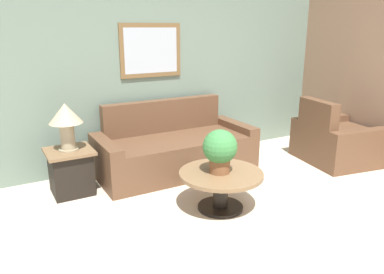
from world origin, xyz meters
The scene contains 9 objects.
ground_plane centered at (0.00, 0.00, 0.00)m, with size 20.00×20.00×0.00m, color beige.
wall_back centered at (-0.01, 2.75, 1.31)m, with size 7.15×0.09×2.60m.
wall_right centered at (2.61, 1.36, 1.30)m, with size 0.06×4.73×2.60m.
couch_main centered at (-0.33, 2.21, 0.31)m, with size 2.18×0.97×0.96m.
armchair centered at (1.97, 1.36, 0.31)m, with size 1.15×1.22×0.96m.
coffee_table centered at (-0.42, 0.92, 0.32)m, with size 0.93×0.93×0.44m.
side_table centered at (-1.77, 2.16, 0.28)m, with size 0.54×0.54×0.55m.
table_lamp centered at (-1.77, 2.16, 0.94)m, with size 0.39×0.39×0.57m.
potted_plant_on_table centered at (-0.43, 0.92, 0.70)m, with size 0.38×0.38×0.48m.
Camera 1 is at (-2.58, -2.26, 1.96)m, focal length 35.00 mm.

